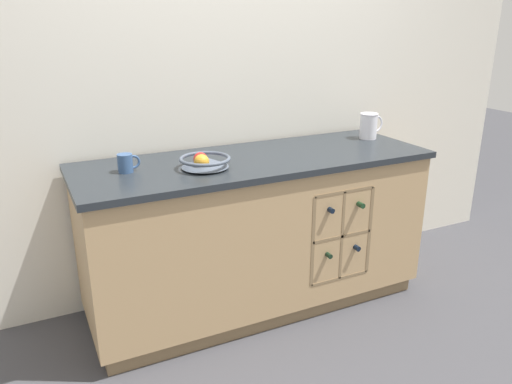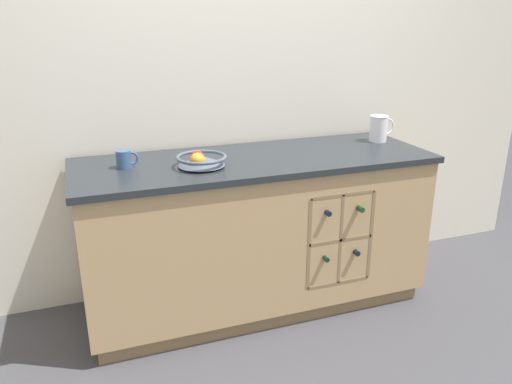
{
  "view_description": "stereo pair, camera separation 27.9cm",
  "coord_description": "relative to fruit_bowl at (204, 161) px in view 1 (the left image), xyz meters",
  "views": [
    {
      "loc": [
        -1.16,
        -2.37,
        1.63
      ],
      "look_at": [
        0.0,
        0.0,
        0.71
      ],
      "focal_mm": 35.0,
      "sensor_mm": 36.0,
      "label": 1
    },
    {
      "loc": [
        -0.9,
        -2.48,
        1.63
      ],
      "look_at": [
        0.0,
        0.0,
        0.71
      ],
      "focal_mm": 35.0,
      "sensor_mm": 36.0,
      "label": 2
    }
  ],
  "objects": [
    {
      "name": "back_wall",
      "position": [
        0.33,
        0.47,
        0.33
      ],
      "size": [
        4.4,
        0.06,
        2.55
      ],
      "primitive_type": "cube",
      "color": "silver",
      "rests_on": "ground_plane"
    },
    {
      "name": "ground_plane",
      "position": [
        0.33,
        0.08,
        -0.95
      ],
      "size": [
        14.0,
        14.0,
        0.0
      ],
      "primitive_type": "plane",
      "color": "#424247"
    },
    {
      "name": "kitchen_island",
      "position": [
        0.33,
        0.07,
        -0.49
      ],
      "size": [
        1.97,
        0.71,
        0.91
      ],
      "color": "olive",
      "rests_on": "ground_plane"
    },
    {
      "name": "white_pitcher",
      "position": [
        1.17,
        0.18,
        0.04
      ],
      "size": [
        0.17,
        0.11,
        0.16
      ],
      "color": "white",
      "rests_on": "kitchen_island"
    },
    {
      "name": "fruit_bowl",
      "position": [
        0.0,
        0.0,
        0.0
      ],
      "size": [
        0.26,
        0.26,
        0.08
      ],
      "color": "#4C5666",
      "rests_on": "kitchen_island"
    },
    {
      "name": "ceramic_mug",
      "position": [
        -0.37,
        0.11,
        0.01
      ],
      "size": [
        0.11,
        0.07,
        0.09
      ],
      "color": "#385684",
      "rests_on": "kitchen_island"
    }
  ]
}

